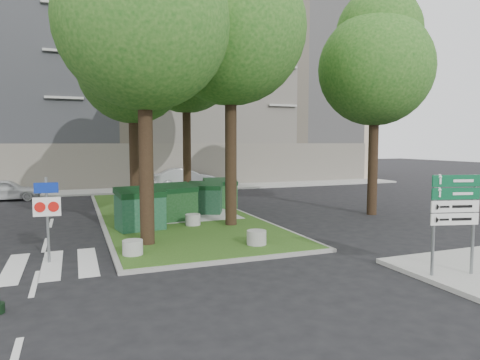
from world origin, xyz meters
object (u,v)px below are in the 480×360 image
tree_median_far (187,48)px  litter_bin (193,199)px  tree_street_right (376,58)px  car_white (6,190)px  dumpster_c (205,198)px  dumpster_a (140,209)px  bollard_mid (193,220)px  directional_sign (454,209)px  bollard_left (133,247)px  car_silver (185,178)px  bollard_right (256,237)px  tree_median_mid (134,59)px  dumpster_b (175,202)px  traffic_sign_pole (47,208)px  tree_median_near_left (146,6)px  tree_median_near_right (232,15)px  dumpster_d (220,193)px

tree_median_far → litter_bin: bearing=-99.7°
tree_street_right → car_white: tree_street_right is taller
tree_median_far → dumpster_c: size_ratio=6.57×
tree_street_right → car_white: size_ratio=2.80×
dumpster_a → bollard_mid: bearing=-6.9°
bollard_mid → directional_sign: size_ratio=0.24×
bollard_left → car_silver: 18.44m
car_white → car_silver: bearing=-75.9°
bollard_right → litter_bin: (0.23, 8.31, 0.18)m
tree_median_mid → dumpster_b: 6.85m
tree_median_mid → bollard_right: size_ratio=16.42×
dumpster_b → bollard_right: dumpster_b is taller
dumpster_a → directional_sign: size_ratio=0.76×
bollard_mid → car_white: (-7.78, 11.37, 0.29)m
bollard_left → car_white: 15.80m
tree_street_right → traffic_sign_pole: (-13.36, -3.31, -5.49)m
dumpster_c → car_white: (-8.99, 8.91, -0.18)m
bollard_left → traffic_sign_pole: bearing=169.3°
tree_median_near_left → dumpster_b: size_ratio=5.72×
tree_median_far → traffic_sign_pole: (-6.56, -10.31, -6.82)m
litter_bin → car_silver: (1.93, 9.33, 0.21)m
dumpster_c → car_silver: dumpster_c is taller
dumpster_b → bollard_left: 5.44m
tree_median_near_right → tree_median_near_left: bearing=-150.3°
tree_street_right → bollard_left: size_ratio=17.69×
tree_median_near_right → car_silver: tree_median_near_right is taller
tree_median_near_left → tree_median_mid: tree_median_near_left is taller
dumpster_d → dumpster_b: bearing=-130.7°
dumpster_c → dumpster_b: bearing=-120.1°
tree_median_mid → dumpster_a: (-0.47, -4.22, -6.12)m
tree_median_mid → car_silver: 12.50m
dumpster_b → car_white: bearing=111.4°
directional_sign → car_silver: directional_sign is taller
tree_street_right → dumpster_d: 9.43m
tree_median_near_right → directional_sign: size_ratio=4.80×
bollard_mid → directional_sign: (4.15, -8.23, 1.38)m
tree_median_near_right → traffic_sign_pole: size_ratio=4.91×
litter_bin → tree_median_near_right: bearing=-87.2°
dumpster_b → car_white: (-7.39, 10.06, -0.22)m
bollard_mid → dumpster_d: bearing=57.9°
tree_median_mid → tree_street_right: (10.00, -4.00, 0.00)m
bollard_right → car_white: car_white is taller
tree_street_right → bollard_mid: (-8.48, -0.13, -6.66)m
dumpster_c → bollard_right: (-0.20, -6.21, -0.46)m
dumpster_a → bollard_right: dumpster_a is taller
tree_median_near_left → car_silver: (5.19, 16.25, -6.59)m
tree_median_far → traffic_sign_pole: bearing=-122.5°
bollard_right → tree_median_mid: bearing=107.8°
dumpster_c → litter_bin: size_ratio=2.29×
dumpster_c → car_silver: 11.59m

